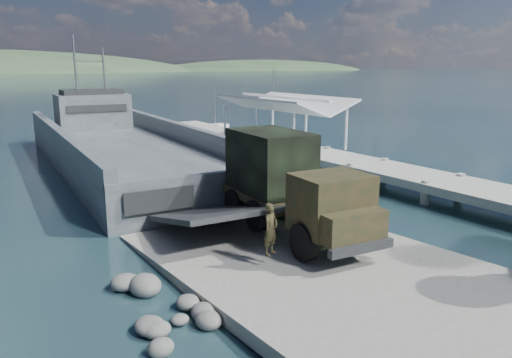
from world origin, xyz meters
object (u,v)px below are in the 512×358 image
sailboat_near (274,139)px  sailboat_far (216,130)px  pier (290,142)px  landing_craft (124,155)px  military_truck (288,184)px  soldier (271,239)px

sailboat_near → sailboat_far: size_ratio=1.17×
pier → sailboat_far: size_ratio=6.69×
pier → sailboat_far: 18.93m
landing_craft → pier: bearing=-17.9°
landing_craft → sailboat_far: 20.66m
landing_craft → sailboat_near: 16.89m
military_truck → sailboat_near: (16.01, 23.61, -2.23)m
sailboat_far → military_truck: bearing=-120.7°
sailboat_far → pier: bearing=-106.8°
pier → soldier: bearing=-129.1°
military_truck → sailboat_far: size_ratio=1.44×
pier → soldier: 23.25m
sailboat_far → landing_craft: bearing=-145.9°
sailboat_near → military_truck: bearing=-103.3°
military_truck → soldier: 4.17m
sailboat_near → pier: bearing=-96.2°
landing_craft → soldier: bearing=-91.1°
pier → soldier: (-14.66, -18.05, -0.12)m
soldier → sailboat_near: bearing=31.5°
sailboat_near → landing_craft: bearing=-148.1°
military_truck → sailboat_far: (15.08, 33.87, -2.29)m
soldier → sailboat_near: 32.48m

